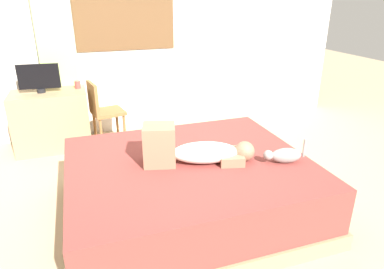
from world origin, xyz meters
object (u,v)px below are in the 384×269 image
cat (284,155)px  chair_by_desk (102,109)px  desk (52,120)px  tv_monitor (39,78)px  cup (78,85)px  bed (189,188)px  person_lying (193,150)px

cat → chair_by_desk: bearing=122.6°
desk → tv_monitor: size_ratio=1.87×
tv_monitor → cup: size_ratio=5.02×
bed → tv_monitor: 2.41m
bed → tv_monitor: bearing=122.8°
desk → tv_monitor: 0.56m
person_lying → cup: size_ratio=9.80×
chair_by_desk → cat: bearing=-57.4°
cat → cup: (-1.57, 2.30, 0.19)m
cup → chair_by_desk: chair_by_desk is taller
person_lying → chair_by_desk: size_ratio=1.09×
cup → person_lying: bearing=-67.3°
tv_monitor → chair_by_desk: tv_monitor is taller
person_lying → chair_by_desk: (-0.60, 1.81, -0.14)m
desk → person_lying: bearing=-58.5°
cat → person_lying: bearing=160.4°
bed → cat: bearing=-21.5°
cup → chair_by_desk: size_ratio=0.11×
bed → chair_by_desk: (-0.57, 1.77, 0.24)m
cat → chair_by_desk: (-1.32, 2.06, -0.09)m
desk → chair_by_desk: bearing=-16.4°
desk → chair_by_desk: chair_by_desk is taller
person_lying → cat: (0.72, -0.26, -0.05)m
tv_monitor → cat: bearing=-48.2°
tv_monitor → chair_by_desk: 0.82m
person_lying → tv_monitor: tv_monitor is taller
cup → desk: bearing=-170.6°
bed → desk: 2.29m
cat → chair_by_desk: chair_by_desk is taller
desk → cup: (0.36, 0.06, 0.42)m
desk → tv_monitor: tv_monitor is taller
tv_monitor → person_lying: bearing=-57.1°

